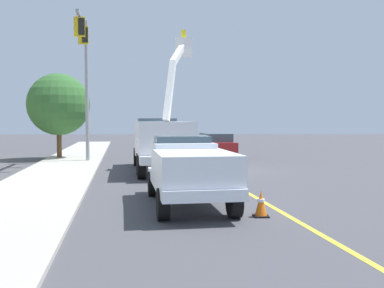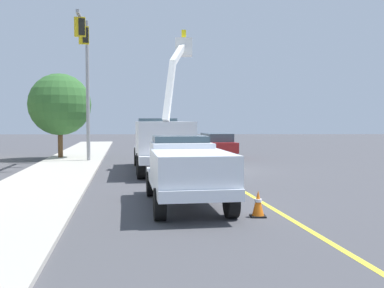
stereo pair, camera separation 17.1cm
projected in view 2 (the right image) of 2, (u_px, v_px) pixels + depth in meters
The scene contains 12 objects.
ground at pixel (208, 170), 22.68m from camera, with size 120.00×120.00×0.00m, color #47474C.
sidewalk_far_side at pixel (59, 172), 21.54m from camera, with size 60.00×3.60×0.12m, color #B2ADA3.
lane_centre_stripe at pixel (208, 170), 22.68m from camera, with size 50.00×0.16×0.01m, color yellow.
utility_bucket_truck at pixel (161, 139), 22.27m from camera, with size 8.45×3.53×7.38m.
service_pickup_truck at pixel (186, 169), 13.14m from camera, with size 5.82×2.80×2.06m.
passing_minivan at pixel (217, 144), 30.39m from camera, with size 5.00×2.50×1.69m.
traffic_cone_leading at pixel (258, 204), 11.67m from camera, with size 0.40×0.40×0.71m.
traffic_cone_mid_front at pixel (228, 177), 16.82m from camera, with size 0.40×0.40×0.83m.
traffic_cone_mid_rear at pixel (203, 165), 21.61m from camera, with size 0.40×0.40×0.72m.
traffic_cone_trailing at pixel (184, 156), 26.88m from camera, with size 0.40×0.40×0.78m.
traffic_signal_mast at pixel (86, 64), 25.29m from camera, with size 5.61×0.96×8.63m.
street_tree_right at pixel (60, 105), 29.01m from camera, with size 4.09×4.09×5.69m.
Camera 2 is at (-22.54, 1.39, 2.57)m, focal length 40.99 mm.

